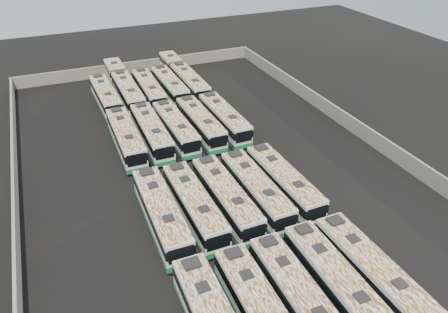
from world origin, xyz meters
The scene contains 20 objects.
ground centered at (0.00, 0.00, 0.00)m, with size 140.00×140.00×0.00m, color black.
perimeter_wall centered at (0.00, 0.00, 1.10)m, with size 45.20×73.20×2.20m.
bus_front_center centered at (-1.59, -23.99, 1.84)m, with size 2.84×12.77×3.59m.
bus_front_right centered at (2.04, -24.00, 1.88)m, with size 2.89×13.04×3.67m.
bus_front_far_right centered at (5.53, -24.10, 1.87)m, with size 2.97×13.04×3.67m.
bus_midfront_far_left centered at (-8.66, -9.44, 1.91)m, with size 2.96×13.26×3.73m.
bus_midfront_left centered at (-5.14, -9.39, 1.85)m, with size 2.87×12.87×3.62m.
bus_midfront_center centered at (-1.61, -9.47, 1.87)m, with size 2.89×13.02×3.66m.
bus_midfront_right centered at (1.91, -9.45, 1.86)m, with size 2.78×12.89×3.63m.
bus_midfront_far_right centered at (5.40, -9.36, 1.86)m, with size 2.96×12.96×3.64m.
bus_midback_far_left centered at (-8.55, 7.73, 1.89)m, with size 2.91×13.17×3.71m.
bus_midback_left centered at (-5.03, 7.93, 1.89)m, with size 2.93×13.17×3.71m.
bus_midback_center centered at (-1.63, 7.95, 1.84)m, with size 2.92×12.78×3.59m.
bus_midback_right centered at (1.99, 7.92, 1.86)m, with size 2.90×12.91×3.63m.
bus_midback_far_right centered at (5.56, 7.90, 1.87)m, with size 2.87×12.97×3.65m.
bus_back_far_left centered at (-8.57, 22.57, 1.84)m, with size 2.99×12.80×3.59m.
bus_back_left centered at (-5.01, 25.95, 1.89)m, with size 2.80×20.43×3.71m.
bus_back_center centered at (-1.58, 22.36, 1.85)m, with size 2.97×12.88×3.62m.
bus_back_right centered at (2.02, 22.63, 1.85)m, with size 2.85×12.86×3.62m.
bus_back_far_right centered at (5.46, 26.00, 1.88)m, with size 2.78×20.31×3.69m.
Camera 1 is at (-16.32, -43.51, 29.52)m, focal length 35.00 mm.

